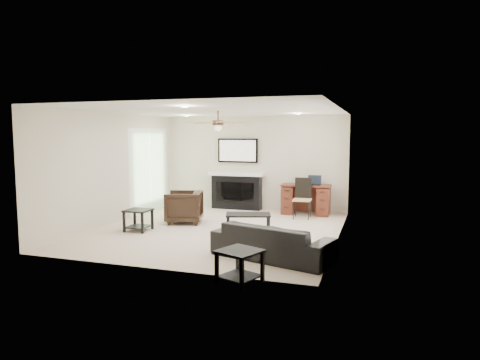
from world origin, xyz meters
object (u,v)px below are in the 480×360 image
(coffee_table, at_px, (248,224))
(desk, at_px, (306,199))
(armchair, at_px, (184,207))
(fireplace_unit, at_px, (236,174))
(sofa, at_px, (272,241))

(coffee_table, distance_m, desk, 2.57)
(armchair, relative_size, fireplace_unit, 0.42)
(armchair, relative_size, desk, 0.66)
(armchair, bearing_deg, desk, 111.37)
(armchair, bearing_deg, coffee_table, 56.03)
(sofa, distance_m, armchair, 3.37)
(armchair, relative_size, coffee_table, 0.89)
(sofa, xyz_separation_m, coffee_table, (-0.90, 1.60, -0.09))
(armchair, bearing_deg, sofa, 34.37)
(desk, bearing_deg, coffee_table, -107.59)
(sofa, xyz_separation_m, desk, (-0.13, 4.04, 0.09))
(armchair, distance_m, fireplace_unit, 2.26)
(coffee_table, relative_size, desk, 0.74)
(sofa, height_order, fireplace_unit, fireplace_unit)
(coffee_table, bearing_deg, armchair, 144.49)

